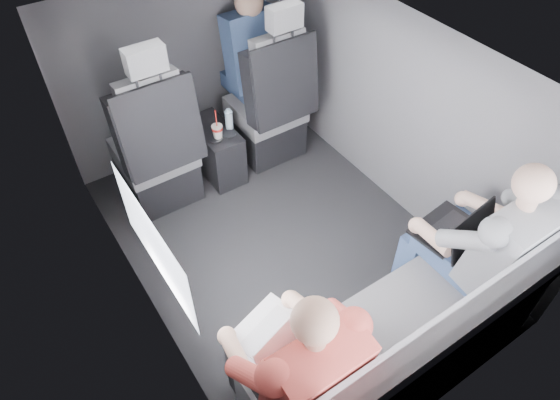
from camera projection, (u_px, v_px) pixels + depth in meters
floor at (283, 245)px, 3.30m from camera, size 2.60×2.60×0.00m
ceiling at (285, 61)px, 2.33m from camera, size 2.60×2.60×0.00m
panel_left at (133, 237)px, 2.46m from camera, size 0.02×2.60×1.35m
panel_right at (401, 116)px, 3.17m from camera, size 0.02×2.60×1.35m
panel_front at (182, 68)px, 3.57m from camera, size 1.80×0.02×1.35m
panel_back at (461, 343)px, 2.06m from camera, size 1.80×0.02×1.35m
side_window at (154, 245)px, 2.13m from camera, size 0.02×0.75×0.42m
seatbelt at (283, 73)px, 3.29m from camera, size 0.35×0.11×0.59m
front_seat_left at (157, 155)px, 3.32m from camera, size 0.52×0.58×1.26m
front_seat_right at (270, 111)px, 3.67m from camera, size 0.52×0.58×1.26m
center_console at (216, 151)px, 3.66m from camera, size 0.24×0.48×0.41m
rear_bench at (404, 344)px, 2.46m from camera, size 1.60×0.57×0.92m
soda_cup at (217, 131)px, 3.41m from camera, size 0.08×0.08×0.23m
water_bottle at (229, 119)px, 3.48m from camera, size 0.06×0.06×0.16m
laptop_white at (274, 336)px, 2.13m from camera, size 0.38×0.39×0.25m
laptop_black at (455, 229)px, 2.55m from camera, size 0.36×0.34×0.24m
passenger_rear_left at (294, 365)px, 2.06m from camera, size 0.47×0.60×1.18m
passenger_rear_right at (480, 244)px, 2.50m from camera, size 0.49×0.61×1.21m
passenger_front_right at (251, 53)px, 3.58m from camera, size 0.39×0.39×0.78m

